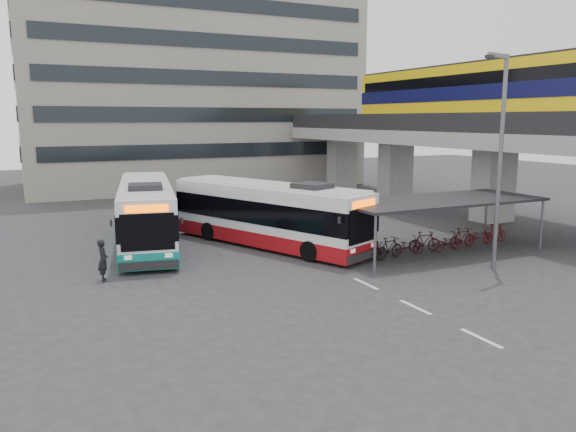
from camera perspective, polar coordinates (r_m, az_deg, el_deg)
name	(u,v)px	position (r m, az deg, el deg)	size (l,w,h in m)	color
ground	(308,293)	(20.67, 2.07, -7.78)	(120.00, 120.00, 0.00)	#28282B
viaduct	(458,119)	(38.91, 16.90, 9.39)	(8.00, 32.00, 9.68)	gray
bike_shelter	(438,225)	(27.45, 14.96, -0.89)	(10.00, 4.00, 2.54)	#595B60
office_block	(188,52)	(55.90, -10.08, 16.12)	(30.00, 15.00, 25.00)	gray
road_markings	(415,307)	(19.59, 12.81, -9.02)	(0.15, 7.60, 0.01)	beige
bus_main	(268,215)	(27.83, -2.05, 0.12)	(6.71, 11.40, 3.36)	white
bus_teal	(146,214)	(28.90, -14.20, 0.22)	(4.63, 11.74, 3.39)	white
pedestrian	(103,260)	(23.06, -18.28, -4.29)	(0.60, 0.39, 1.65)	black
lamp_post	(499,150)	(24.61, 20.68, 6.34)	(1.52, 0.55, 8.81)	#595B60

